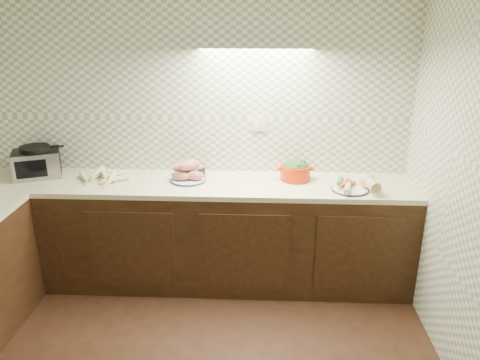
{
  "coord_description": "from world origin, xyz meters",
  "views": [
    {
      "loc": [
        0.57,
        -2.02,
        2.23
      ],
      "look_at": [
        0.41,
        1.25,
        1.02
      ],
      "focal_mm": 35.0,
      "sensor_mm": 36.0,
      "label": 1
    }
  ],
  "objects_px": {
    "onion_bowl": "(195,170)",
    "dutch_oven": "(295,170)",
    "sweet_potato_plate": "(188,172)",
    "veg_plate": "(358,184)",
    "parsnip_pile": "(99,177)",
    "toaster_oven": "(37,162)"
  },
  "relations": [
    {
      "from": "dutch_oven",
      "to": "veg_plate",
      "type": "height_order",
      "value": "dutch_oven"
    },
    {
      "from": "onion_bowl",
      "to": "parsnip_pile",
      "type": "bearing_deg",
      "value": -169.21
    },
    {
      "from": "toaster_oven",
      "to": "onion_bowl",
      "type": "bearing_deg",
      "value": -19.24
    },
    {
      "from": "toaster_oven",
      "to": "sweet_potato_plate",
      "type": "xyz_separation_m",
      "value": [
        1.28,
        -0.05,
        -0.05
      ]
    },
    {
      "from": "veg_plate",
      "to": "dutch_oven",
      "type": "bearing_deg",
      "value": 156.34
    },
    {
      "from": "parsnip_pile",
      "to": "veg_plate",
      "type": "xyz_separation_m",
      "value": [
        2.08,
        -0.11,
        0.02
      ]
    },
    {
      "from": "toaster_oven",
      "to": "onion_bowl",
      "type": "height_order",
      "value": "toaster_oven"
    },
    {
      "from": "toaster_oven",
      "to": "veg_plate",
      "type": "relative_size",
      "value": 1.3
    },
    {
      "from": "onion_bowl",
      "to": "dutch_oven",
      "type": "distance_m",
      "value": 0.84
    },
    {
      "from": "sweet_potato_plate",
      "to": "veg_plate",
      "type": "bearing_deg",
      "value": -6.2
    },
    {
      "from": "sweet_potato_plate",
      "to": "onion_bowl",
      "type": "height_order",
      "value": "sweet_potato_plate"
    },
    {
      "from": "parsnip_pile",
      "to": "sweet_potato_plate",
      "type": "xyz_separation_m",
      "value": [
        0.73,
        0.04,
        0.04
      ]
    },
    {
      "from": "dutch_oven",
      "to": "veg_plate",
      "type": "relative_size",
      "value": 0.91
    },
    {
      "from": "parsnip_pile",
      "to": "toaster_oven",
      "type": "bearing_deg",
      "value": 171.35
    },
    {
      "from": "parsnip_pile",
      "to": "veg_plate",
      "type": "height_order",
      "value": "veg_plate"
    },
    {
      "from": "toaster_oven",
      "to": "sweet_potato_plate",
      "type": "height_order",
      "value": "toaster_oven"
    },
    {
      "from": "parsnip_pile",
      "to": "onion_bowl",
      "type": "xyz_separation_m",
      "value": [
        0.77,
        0.15,
        0.02
      ]
    },
    {
      "from": "parsnip_pile",
      "to": "dutch_oven",
      "type": "relative_size",
      "value": 1.27
    },
    {
      "from": "toaster_oven",
      "to": "onion_bowl",
      "type": "xyz_separation_m",
      "value": [
        1.32,
        0.06,
        -0.07
      ]
    },
    {
      "from": "parsnip_pile",
      "to": "dutch_oven",
      "type": "distance_m",
      "value": 1.61
    },
    {
      "from": "dutch_oven",
      "to": "toaster_oven",
      "type": "bearing_deg",
      "value": 178.13
    },
    {
      "from": "parsnip_pile",
      "to": "sweet_potato_plate",
      "type": "relative_size",
      "value": 1.34
    }
  ]
}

